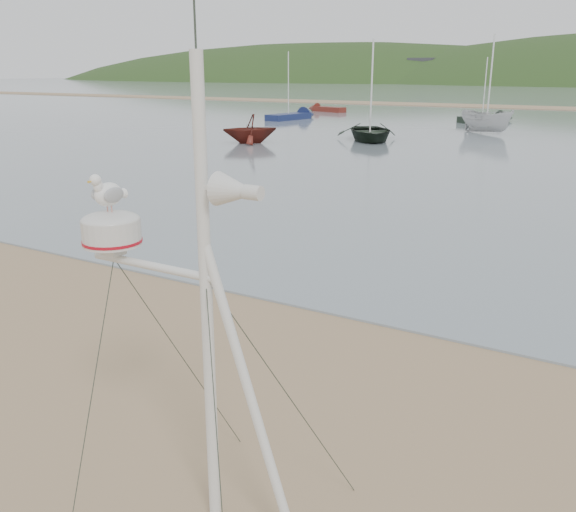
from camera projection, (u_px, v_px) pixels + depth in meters
The scene contains 8 objects.
ground at pixel (79, 388), 8.15m from camera, with size 560.00×560.00×0.00m, color #8A6E4F.
mast_rig at pixel (202, 405), 5.39m from camera, with size 2.28×2.43×5.14m.
boat_dark at pixel (371, 97), 35.78m from camera, with size 3.62×1.05×5.07m, color black.
boat_red at pixel (250, 116), 34.91m from camera, with size 2.69×1.64×3.12m, color #5A1C14.
boat_white at pixel (488, 101), 40.10m from camera, with size 1.59×1.63×4.22m, color silver.
dinghy_red_far at pixel (322, 109), 62.72m from camera, with size 4.88×2.34×1.15m.
sailboat_blue_near at pixel (299, 115), 53.27m from camera, with size 2.25×6.19×6.05m.
sailboat_dark_mid at pixel (494, 119), 49.91m from camera, with size 4.10×5.27×5.46m.
Camera 1 is at (6.11, -4.84, 4.08)m, focal length 38.00 mm.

